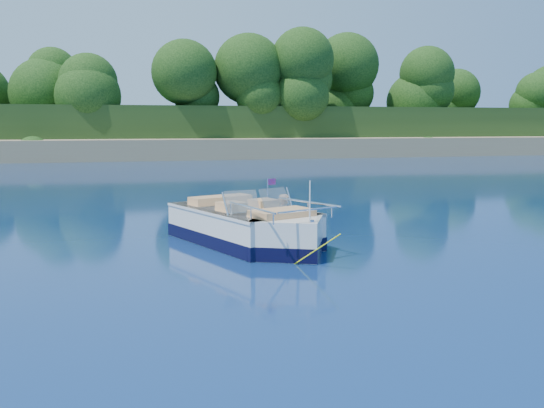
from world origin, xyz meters
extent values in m
plane|color=#0A204B|center=(0.00, 0.00, 0.00)|extent=(160.00, 160.00, 0.00)
cube|color=#9D805B|center=(0.00, 38.00, 0.50)|extent=(170.00, 8.00, 2.00)
cube|color=#1E3615|center=(0.00, 65.00, 1.00)|extent=(170.00, 56.00, 6.00)
cylinder|color=#312010|center=(0.00, 42.00, 3.30)|extent=(0.44, 0.44, 3.60)
sphere|color=black|center=(0.00, 42.00, 6.72)|extent=(5.94, 5.94, 5.94)
cylinder|color=#312010|center=(20.00, 40.00, 2.80)|extent=(0.44, 0.44, 2.60)
sphere|color=black|center=(20.00, 40.00, 5.27)|extent=(4.29, 4.29, 4.29)
cube|color=white|center=(0.21, 3.74, 0.29)|extent=(3.02, 4.00, 0.99)
cube|color=white|center=(0.80, 2.16, 0.29)|extent=(1.77, 1.77, 0.99)
cube|color=black|center=(0.21, 3.74, 0.15)|extent=(3.06, 4.05, 0.28)
cube|color=black|center=(0.80, 2.16, 0.15)|extent=(1.80, 1.80, 0.28)
cube|color=tan|center=(0.11, 4.01, 0.57)|extent=(2.29, 2.87, 0.09)
cube|color=white|center=(0.21, 3.74, 0.76)|extent=(3.06, 4.02, 0.06)
cube|color=black|center=(-0.48, 5.57, 0.33)|extent=(0.60, 0.49, 0.85)
cube|color=#8C9EA5|center=(0.04, 2.97, 1.03)|extent=(0.77, 0.40, 0.46)
cube|color=#8C9EA5|center=(0.84, 3.27, 1.03)|extent=(0.77, 0.57, 0.46)
cube|color=tan|center=(-0.11, 3.37, 0.78)|extent=(0.67, 0.67, 0.38)
cube|color=tan|center=(0.69, 3.67, 0.78)|extent=(0.67, 0.67, 0.38)
cube|color=tan|center=(-0.12, 4.62, 0.78)|extent=(1.56, 1.00, 0.36)
cube|color=tan|center=(0.74, 2.33, 0.76)|extent=(1.42, 1.10, 0.32)
cylinder|color=white|center=(1.06, 1.49, 1.18)|extent=(0.03, 0.03, 0.80)
cube|color=red|center=(0.76, 3.24, 1.41)|extent=(0.20, 0.09, 0.13)
cube|color=silver|center=(1.07, 1.44, 0.81)|extent=(0.11, 0.09, 0.05)
cylinder|color=#FCFF1B|center=(1.06, 1.08, 0.33)|extent=(0.68, 0.79, 0.72)
torus|color=#FBA501|center=(1.67, 4.98, 0.10)|extent=(2.00, 2.00, 0.40)
torus|color=red|center=(1.67, 4.98, 0.12)|extent=(1.65, 1.65, 0.13)
imported|color=tan|center=(1.58, 5.07, 0.00)|extent=(0.50, 0.81, 1.48)
camera|label=1|loc=(-2.52, -9.36, 2.66)|focal=40.00mm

